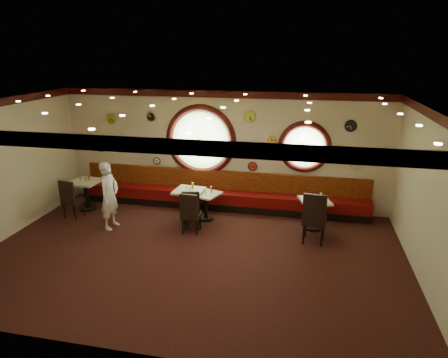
% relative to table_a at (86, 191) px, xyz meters
% --- Properties ---
extents(floor, '(9.00, 6.00, 0.00)m').
position_rel_table_a_xyz_m(floor, '(3.57, -1.89, -0.52)').
color(floor, black).
rests_on(floor, ground).
extents(ceiling, '(9.00, 6.00, 0.02)m').
position_rel_table_a_xyz_m(ceiling, '(3.57, -1.89, 2.68)').
color(ceiling, gold).
rests_on(ceiling, wall_back).
extents(wall_back, '(9.00, 0.02, 3.20)m').
position_rel_table_a_xyz_m(wall_back, '(3.57, 1.11, 1.08)').
color(wall_back, beige).
rests_on(wall_back, floor).
extents(wall_front, '(9.00, 0.02, 3.20)m').
position_rel_table_a_xyz_m(wall_front, '(3.57, -4.89, 1.08)').
color(wall_front, beige).
rests_on(wall_front, floor).
extents(wall_left, '(0.02, 6.00, 3.20)m').
position_rel_table_a_xyz_m(wall_left, '(-0.93, -1.89, 1.08)').
color(wall_left, beige).
rests_on(wall_left, floor).
extents(wall_right, '(0.02, 6.00, 3.20)m').
position_rel_table_a_xyz_m(wall_right, '(8.07, -1.89, 1.08)').
color(wall_right, beige).
rests_on(wall_right, floor).
extents(molding_back, '(9.00, 0.10, 0.18)m').
position_rel_table_a_xyz_m(molding_back, '(3.57, 1.06, 2.59)').
color(molding_back, '#340A09').
rests_on(molding_back, wall_back).
extents(molding_front, '(9.00, 0.10, 0.18)m').
position_rel_table_a_xyz_m(molding_front, '(3.57, -4.84, 2.59)').
color(molding_front, '#340A09').
rests_on(molding_front, wall_back).
extents(molding_right, '(0.10, 6.00, 0.18)m').
position_rel_table_a_xyz_m(molding_right, '(8.02, -1.89, 2.59)').
color(molding_right, '#340A09').
rests_on(molding_right, wall_back).
extents(banquette_base, '(8.00, 0.55, 0.20)m').
position_rel_table_a_xyz_m(banquette_base, '(3.57, 0.83, -0.42)').
color(banquette_base, black).
rests_on(banquette_base, floor).
extents(banquette_seat, '(8.00, 0.55, 0.30)m').
position_rel_table_a_xyz_m(banquette_seat, '(3.57, 0.83, -0.17)').
color(banquette_seat, '#5D0808').
rests_on(banquette_seat, banquette_base).
extents(banquette_back, '(8.00, 0.10, 0.55)m').
position_rel_table_a_xyz_m(banquette_back, '(3.57, 1.05, 0.23)').
color(banquette_back, '#5C0807').
rests_on(banquette_back, wall_back).
extents(porthole_left_glass, '(1.66, 0.02, 1.66)m').
position_rel_table_a_xyz_m(porthole_left_glass, '(2.97, 1.11, 1.33)').
color(porthole_left_glass, '#7EB36B').
rests_on(porthole_left_glass, wall_back).
extents(porthole_left_frame, '(1.98, 0.18, 1.98)m').
position_rel_table_a_xyz_m(porthole_left_frame, '(2.97, 1.09, 1.33)').
color(porthole_left_frame, '#340A09').
rests_on(porthole_left_frame, wall_back).
extents(porthole_left_ring, '(1.61, 0.03, 1.61)m').
position_rel_table_a_xyz_m(porthole_left_ring, '(2.97, 1.06, 1.33)').
color(porthole_left_ring, gold).
rests_on(porthole_left_ring, wall_back).
extents(porthole_right_glass, '(1.10, 0.02, 1.10)m').
position_rel_table_a_xyz_m(porthole_right_glass, '(5.77, 1.11, 1.28)').
color(porthole_right_glass, '#7EB36B').
rests_on(porthole_right_glass, wall_back).
extents(porthole_right_frame, '(1.38, 0.18, 1.38)m').
position_rel_table_a_xyz_m(porthole_right_frame, '(5.77, 1.09, 1.28)').
color(porthole_right_frame, '#340A09').
rests_on(porthole_right_frame, wall_back).
extents(porthole_right_ring, '(1.09, 0.03, 1.09)m').
position_rel_table_a_xyz_m(porthole_right_ring, '(5.77, 1.06, 1.28)').
color(porthole_right_ring, gold).
rests_on(porthole_right_ring, wall_back).
extents(wall_clock_0, '(0.34, 0.03, 0.34)m').
position_rel_table_a_xyz_m(wall_clock_0, '(7.12, 1.07, 0.93)').
color(wall_clock_0, silver).
rests_on(wall_clock_0, wall_back).
extents(wall_clock_1, '(0.32, 0.03, 0.32)m').
position_rel_table_a_xyz_m(wall_clock_1, '(-0.03, 1.07, 1.03)').
color(wall_clock_1, red).
rests_on(wall_clock_1, wall_back).
extents(wall_clock_2, '(0.24, 0.03, 0.24)m').
position_rel_table_a_xyz_m(wall_clock_2, '(4.42, 1.07, 0.68)').
color(wall_clock_2, red).
rests_on(wall_clock_2, wall_back).
extents(wall_clock_3, '(0.20, 0.03, 0.20)m').
position_rel_table_a_xyz_m(wall_clock_3, '(1.67, 1.07, 0.68)').
color(wall_clock_3, white).
rests_on(wall_clock_3, wall_back).
extents(wall_clock_4, '(0.28, 0.03, 0.28)m').
position_rel_table_a_xyz_m(wall_clock_4, '(6.87, 1.07, 1.88)').
color(wall_clock_4, black).
rests_on(wall_clock_4, wall_back).
extents(wall_clock_5, '(0.24, 0.03, 0.24)m').
position_rel_table_a_xyz_m(wall_clock_5, '(1.57, 1.07, 1.93)').
color(wall_clock_5, black).
rests_on(wall_clock_5, wall_back).
extents(wall_clock_6, '(0.26, 0.03, 0.26)m').
position_rel_table_a_xyz_m(wall_clock_6, '(0.37, 1.07, 1.83)').
color(wall_clock_6, '#95C226').
rests_on(wall_clock_6, wall_back).
extents(wall_clock_7, '(0.30, 0.03, 0.30)m').
position_rel_table_a_xyz_m(wall_clock_7, '(4.32, 1.07, 2.03)').
color(wall_clock_7, '#B0D843').
rests_on(wall_clock_7, wall_back).
extents(wall_clock_8, '(0.22, 0.03, 0.22)m').
position_rel_table_a_xyz_m(wall_clock_8, '(4.92, 1.07, 1.43)').
color(wall_clock_8, '#FAD353').
rests_on(wall_clock_8, wall_back).
extents(table_a, '(0.80, 0.80, 0.83)m').
position_rel_table_a_xyz_m(table_a, '(0.00, 0.00, 0.00)').
color(table_a, black).
rests_on(table_a, floor).
extents(table_b, '(0.77, 0.77, 0.79)m').
position_rel_table_a_xyz_m(table_b, '(2.94, -0.02, -0.02)').
color(table_b, black).
rests_on(table_b, floor).
extents(table_c, '(0.83, 0.83, 0.72)m').
position_rel_table_a_xyz_m(table_c, '(3.38, 0.01, -0.07)').
color(table_c, black).
rests_on(table_c, floor).
extents(table_d, '(0.87, 0.87, 0.76)m').
position_rel_table_a_xyz_m(table_d, '(6.11, -0.00, -0.04)').
color(table_d, black).
rests_on(table_d, floor).
extents(chair_a, '(0.49, 0.49, 0.64)m').
position_rel_table_a_xyz_m(chair_a, '(-0.08, -0.64, 0.07)').
color(chair_a, black).
rests_on(chair_a, floor).
extents(chair_b, '(0.51, 0.51, 0.63)m').
position_rel_table_a_xyz_m(chair_b, '(3.18, -0.66, 0.06)').
color(chair_b, black).
rests_on(chair_b, floor).
extents(chair_c, '(0.45, 0.45, 0.64)m').
position_rel_table_a_xyz_m(chair_c, '(3.22, -0.89, 0.07)').
color(chair_c, black).
rests_on(chair_c, floor).
extents(chair_d, '(0.56, 0.56, 0.76)m').
position_rel_table_a_xyz_m(chair_d, '(6.09, -0.82, 0.18)').
color(chair_d, black).
rests_on(chair_d, floor).
extents(condiment_a_salt, '(0.04, 0.04, 0.11)m').
position_rel_table_a_xyz_m(condiment_a_salt, '(-0.13, -0.00, 0.36)').
color(condiment_a_salt, silver).
rests_on(condiment_a_salt, table_a).
extents(condiment_b_salt, '(0.04, 0.04, 0.11)m').
position_rel_table_a_xyz_m(condiment_b_salt, '(2.89, -0.03, 0.32)').
color(condiment_b_salt, silver).
rests_on(condiment_b_salt, table_b).
extents(condiment_c_salt, '(0.03, 0.03, 0.09)m').
position_rel_table_a_xyz_m(condiment_c_salt, '(3.26, 0.02, 0.24)').
color(condiment_c_salt, silver).
rests_on(condiment_c_salt, table_c).
extents(condiment_d_salt, '(0.03, 0.03, 0.09)m').
position_rel_table_a_xyz_m(condiment_d_salt, '(6.05, 0.02, 0.28)').
color(condiment_d_salt, silver).
rests_on(condiment_d_salt, table_d).
extents(condiment_a_pepper, '(0.03, 0.03, 0.10)m').
position_rel_table_a_xyz_m(condiment_a_pepper, '(0.07, -0.06, 0.35)').
color(condiment_a_pepper, '#B8B7BC').
rests_on(condiment_a_pepper, table_a).
extents(condiment_b_pepper, '(0.04, 0.04, 0.11)m').
position_rel_table_a_xyz_m(condiment_b_pepper, '(2.99, -0.08, 0.32)').
color(condiment_b_pepper, '#B8B8BC').
rests_on(condiment_b_pepper, table_b).
extents(condiment_c_pepper, '(0.04, 0.04, 0.10)m').
position_rel_table_a_xyz_m(condiment_c_pepper, '(3.40, -0.02, 0.25)').
color(condiment_c_pepper, silver).
rests_on(condiment_c_pepper, table_c).
extents(condiment_d_pepper, '(0.04, 0.04, 0.10)m').
position_rel_table_a_xyz_m(condiment_d_pepper, '(6.16, 0.03, 0.29)').
color(condiment_d_pepper, silver).
rests_on(condiment_d_pepper, table_d).
extents(condiment_a_bottle, '(0.05, 0.05, 0.15)m').
position_rel_table_a_xyz_m(condiment_a_bottle, '(0.10, 0.05, 0.38)').
color(condiment_a_bottle, gold).
rests_on(condiment_a_bottle, table_a).
extents(condiment_b_bottle, '(0.05, 0.05, 0.17)m').
position_rel_table_a_xyz_m(condiment_b_bottle, '(3.02, 0.07, 0.35)').
color(condiment_b_bottle, gold).
rests_on(condiment_b_bottle, table_b).
extents(condiment_c_bottle, '(0.05, 0.05, 0.16)m').
position_rel_table_a_xyz_m(condiment_c_bottle, '(3.50, 0.11, 0.28)').
color(condiment_c_bottle, gold).
rests_on(condiment_c_bottle, table_c).
extents(condiment_d_bottle, '(0.05, 0.05, 0.17)m').
position_rel_table_a_xyz_m(condiment_d_bottle, '(6.25, 0.10, 0.32)').
color(condiment_d_bottle, gold).
rests_on(condiment_d_bottle, table_d).
extents(waiter, '(0.47, 0.65, 1.67)m').
position_rel_table_a_xyz_m(waiter, '(1.21, -0.94, 0.32)').
color(waiter, white).
rests_on(waiter, floor).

